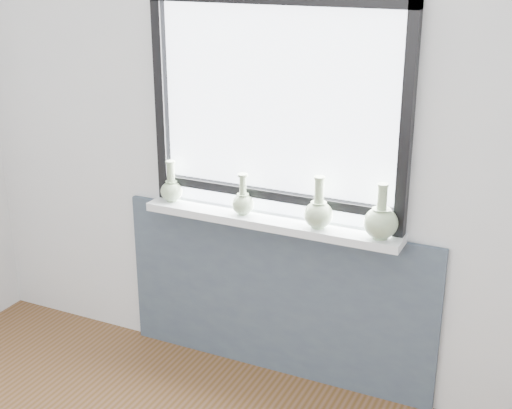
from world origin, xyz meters
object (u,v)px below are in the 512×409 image
at_px(vase_a, 171,188).
at_px(vase_d, 381,221).
at_px(vase_b, 243,202).
at_px(windowsill, 270,221).
at_px(vase_c, 318,212).

relative_size(vase_a, vase_d, 0.83).
height_order(vase_a, vase_b, vase_a).
bearing_deg(windowsill, vase_d, -2.11).
bearing_deg(vase_b, vase_a, 178.11).
bearing_deg(windowsill, vase_c, -4.41).
height_order(vase_a, vase_d, vase_d).
distance_m(vase_a, vase_b, 0.42).
distance_m(vase_b, vase_d, 0.70).
bearing_deg(vase_d, vase_b, 179.41).
bearing_deg(vase_a, vase_c, -1.43).
bearing_deg(vase_d, vase_a, 178.92).
bearing_deg(vase_a, windowsill, -0.06).
bearing_deg(vase_b, vase_c, -0.94).
height_order(vase_b, vase_d, vase_d).
bearing_deg(vase_a, vase_b, -1.89).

